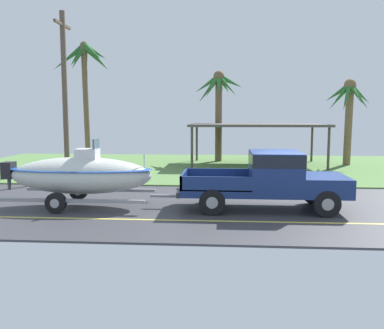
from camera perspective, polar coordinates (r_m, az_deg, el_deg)
name	(u,v)px	position (r m, az deg, el deg)	size (l,w,h in m)	color
ground	(268,174)	(22.26, 10.32, -1.23)	(36.00, 22.00, 0.11)	#38383D
pickup_truck_towing	(274,177)	(13.66, 11.12, -1.75)	(5.45, 2.13, 1.88)	navy
boat_on_trailer	(80,175)	(14.36, -15.03, -1.39)	(5.90, 2.29, 2.26)	gray
carport_awning	(257,126)	(25.38, 8.84, 5.27)	(7.98, 4.82, 2.53)	#4C4238
palm_tree_near_left	(349,103)	(26.70, 20.68, 7.92)	(2.68, 3.05, 5.19)	brown
palm_tree_near_right	(86,69)	(24.22, -14.31, 12.59)	(3.25, 3.27, 7.06)	brown
palm_tree_mid	(218,95)	(27.28, 3.64, 9.47)	(3.35, 2.93, 5.88)	brown
utility_pole	(65,94)	(20.08, -17.00, 9.16)	(0.24, 1.80, 7.66)	brown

